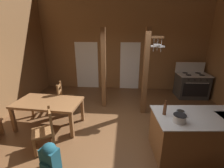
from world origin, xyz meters
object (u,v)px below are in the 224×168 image
dining_table (48,104)px  mixing_bowl_on_counter (181,112)px  ladderback_chair_by_post (64,97)px  stockpot_on_counter (179,118)px  bottle_tall_on_counter (165,109)px  kitchen_island (205,135)px  ladderback_chair_near_window (45,131)px  backpack (50,157)px  stove_range (191,85)px

dining_table → mixing_bowl_on_counter: (3.17, -0.65, 0.28)m
ladderback_chair_by_post → mixing_bowl_on_counter: (3.10, -1.56, 0.48)m
stockpot_on_counter → bottle_tall_on_counter: bottle_tall_on_counter is taller
kitchen_island → mixing_bowl_on_counter: mixing_bowl_on_counter is taller
ladderback_chair_near_window → backpack: ladderback_chair_near_window is taller
ladderback_chair_by_post → backpack: bearing=-75.6°
bottle_tall_on_counter → kitchen_island: bearing=0.6°
stove_range → mixing_bowl_on_counter: bearing=-115.8°
ladderback_chair_near_window → ladderback_chair_by_post: (-0.24, 1.76, 0.00)m
ladderback_chair_near_window → mixing_bowl_on_counter: size_ratio=5.60×
dining_table → ladderback_chair_by_post: bearing=85.6°
mixing_bowl_on_counter → bottle_tall_on_counter: size_ratio=0.55×
bottle_tall_on_counter → stove_range: bearing=59.7°
backpack → mixing_bowl_on_counter: bearing=16.9°
ladderback_chair_near_window → ladderback_chair_by_post: bearing=97.9°
dining_table → stockpot_on_counter: 3.20m
kitchen_island → ladderback_chair_near_window: size_ratio=2.35×
bottle_tall_on_counter → dining_table: bearing=165.9°
ladderback_chair_near_window → stockpot_on_counter: size_ratio=3.10×
stockpot_on_counter → mixing_bowl_on_counter: 0.35m
stockpot_on_counter → bottle_tall_on_counter: bearing=129.4°
kitchen_island → stove_range: 3.25m
dining_table → mixing_bowl_on_counter: mixing_bowl_on_counter is taller
ladderback_chair_near_window → bottle_tall_on_counter: bottle_tall_on_counter is taller
kitchen_island → ladderback_chair_near_window: bearing=-177.6°
dining_table → mixing_bowl_on_counter: 3.25m
kitchen_island → stove_range: stove_range is taller
dining_table → backpack: bearing=-64.6°
ladderback_chair_near_window → dining_table: bearing=110.4°
dining_table → ladderback_chair_near_window: 0.92m
backpack → stockpot_on_counter: stockpot_on_counter is taller
backpack → ladderback_chair_by_post: bearing=104.4°
dining_table → bottle_tall_on_counter: bearing=-14.1°
ladderback_chair_by_post → stockpot_on_counter: stockpot_on_counter is taller
stove_range → dining_table: bearing=-152.6°
mixing_bowl_on_counter → kitchen_island: bearing=-5.8°
backpack → stove_range: bearing=43.8°
dining_table → ladderback_chair_by_post: size_ratio=1.85×
stove_range → mixing_bowl_on_counter: stove_range is taller
ladderback_chair_near_window → mixing_bowl_on_counter: (2.86, 0.20, 0.48)m
ladderback_chair_by_post → ladderback_chair_near_window: bearing=-82.1°
kitchen_island → bottle_tall_on_counter: 1.05m
backpack → mixing_bowl_on_counter: (2.50, 0.76, 0.61)m
dining_table → stockpot_on_counter: bearing=-17.7°
backpack → ladderback_chair_near_window: bearing=122.1°
kitchen_island → ladderback_chair_near_window: (-3.40, -0.14, 0.00)m
backpack → dining_table: bearing=115.4°
ladderback_chair_by_post → kitchen_island: bearing=-23.9°
stove_range → ladderback_chair_near_window: stove_range is taller
ladderback_chair_by_post → mixing_bowl_on_counter: bearing=-26.7°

